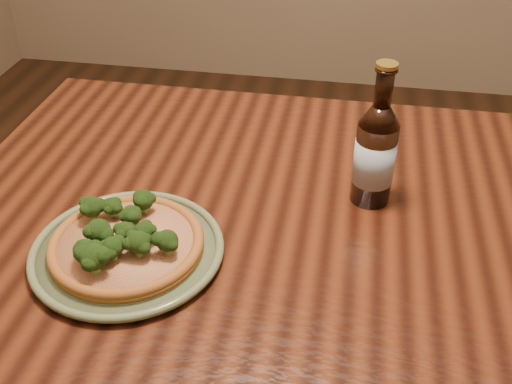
% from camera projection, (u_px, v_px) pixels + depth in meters
% --- Properties ---
extents(table, '(1.60, 0.90, 0.75)m').
position_uv_depth(table, '(384.00, 263.00, 1.09)').
color(table, '#441D0E').
rests_on(table, ground).
extents(plate, '(0.31, 0.31, 0.02)m').
position_uv_depth(plate, '(128.00, 250.00, 0.96)').
color(plate, '#5F6D4B').
rests_on(plate, table).
extents(pizza, '(0.25, 0.25, 0.07)m').
position_uv_depth(pizza, '(125.00, 242.00, 0.95)').
color(pizza, '#9C5B23').
rests_on(pizza, plate).
extents(beer_bottle, '(0.07, 0.07, 0.26)m').
position_uv_depth(beer_bottle, '(375.00, 153.00, 1.03)').
color(beer_bottle, black).
rests_on(beer_bottle, table).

